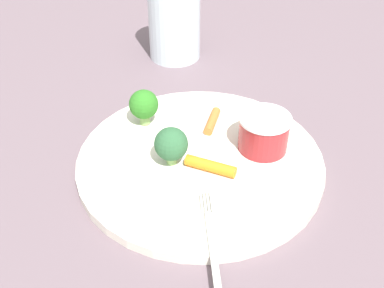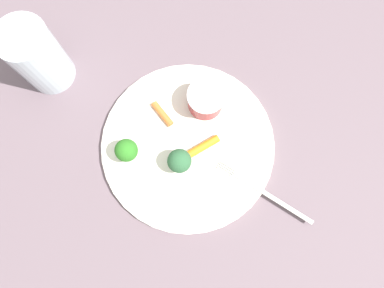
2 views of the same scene
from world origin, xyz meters
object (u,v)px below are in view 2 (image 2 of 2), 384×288
Objects in this scene: broccoli_floret_0 at (180,161)px; drinking_glass at (38,57)px; fork at (263,192)px; sauce_cup at (206,100)px; carrot_stick_0 at (162,114)px; carrot_stick_1 at (203,147)px; plate at (188,146)px; broccoli_floret_1 at (126,150)px.

broccoli_floret_0 is 0.28m from drinking_glass.
sauce_cup is at bearing 53.77° from fork.
carrot_stick_1 is (-0.03, -0.08, 0.00)m from carrot_stick_0.
fork is 1.34× the size of drinking_glass.
carrot_stick_1 reaches higher than plate.
drinking_glass is (0.03, 0.29, 0.04)m from carrot_stick_1.
broccoli_floret_1 is at bearing 100.85° from broccoli_floret_0.
plate is 0.08m from sauce_cup.
broccoli_floret_1 is 0.20m from drinking_glass.
broccoli_floret_0 reaches higher than plate.
drinking_glass is (0.06, 0.40, 0.05)m from fork.
broccoli_floret_0 is 0.05m from carrot_stick_1.
sauce_cup is 0.15m from broccoli_floret_1.
broccoli_floret_0 reaches higher than fork.
carrot_stick_1 is at bearing -162.34° from sauce_cup.
carrot_stick_0 is 0.37× the size of drinking_glass.
sauce_cup is 0.27m from drinking_glass.
sauce_cup is 0.48× the size of drinking_glass.
plate is at bearing -58.92° from broccoli_floret_1.
sauce_cup is at bearing -80.64° from drinking_glass.
carrot_stick_0 is 0.21m from drinking_glass.
sauce_cup is 0.36× the size of fork.
broccoli_floret_1 is 1.00× the size of carrot_stick_0.
carrot_stick_1 reaches higher than carrot_stick_0.
fork is (-0.10, -0.14, -0.02)m from sauce_cup.
broccoli_floret_0 is 0.27× the size of fork.
carrot_stick_0 is 0.09m from carrot_stick_1.
sauce_cup is at bearing -1.01° from plate.
plate is 0.10m from broccoli_floret_1.
drinking_glass reaches higher than carrot_stick_1.
fork is 0.41m from drinking_glass.
fork is (-0.02, -0.14, 0.01)m from plate.
broccoli_floret_1 is (-0.12, 0.08, 0.01)m from sauce_cup.
sauce_cup is 0.08m from carrot_stick_0.
broccoli_floret_1 reaches higher than plate.
broccoli_floret_0 is 0.79× the size of carrot_stick_1.
drinking_glass is at bearing 66.41° from broccoli_floret_1.
carrot_stick_1 is (0.04, -0.02, -0.02)m from broccoli_floret_0.
broccoli_floret_0 reaches higher than carrot_stick_1.
carrot_stick_1 is 0.12m from fork.
carrot_stick_0 is at bearing -16.26° from broccoli_floret_1.
drinking_glass reaches higher than carrot_stick_0.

